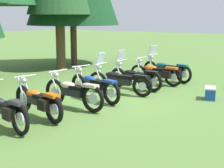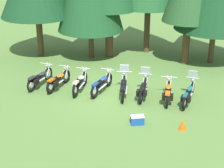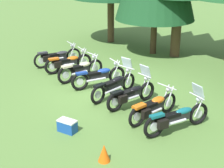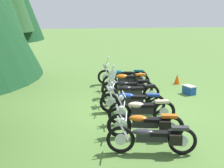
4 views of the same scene
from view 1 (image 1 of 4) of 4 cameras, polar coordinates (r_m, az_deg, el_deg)
name	(u,v)px [view 1 (image 1 of 4)]	position (r m, az deg, el deg)	size (l,w,h in m)	color
ground_plane	(106,97)	(11.05, -1.06, -2.22)	(80.00, 80.00, 0.00)	#547A38
motorcycle_0	(3,108)	(8.41, -17.47, -3.87)	(0.89, 2.30, 1.02)	black
motorcycle_1	(39,101)	(9.00, -12.03, -2.69)	(0.85, 2.19, 1.01)	black
motorcycle_2	(73,92)	(9.75, -6.48, -1.30)	(0.74, 2.21, 1.03)	black
motorcycle_3	(94,85)	(10.64, -2.99, -0.25)	(0.83, 2.29, 1.01)	black
motorcycle_4	(118,80)	(11.43, 1.05, 0.66)	(0.77, 2.34, 1.36)	black
motorcycle_5	(136,77)	(12.19, 3.94, 1.19)	(0.66, 2.17, 1.36)	black
motorcycle_6	(156,73)	(13.13, 7.30, 1.89)	(0.77, 2.17, 1.00)	black
motorcycle_7	(167,69)	(13.98, 9.06, 2.43)	(0.82, 2.36, 1.37)	black
picnic_cooler	(210,93)	(11.21, 15.89, -1.47)	(0.64, 0.48, 0.38)	#19479E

